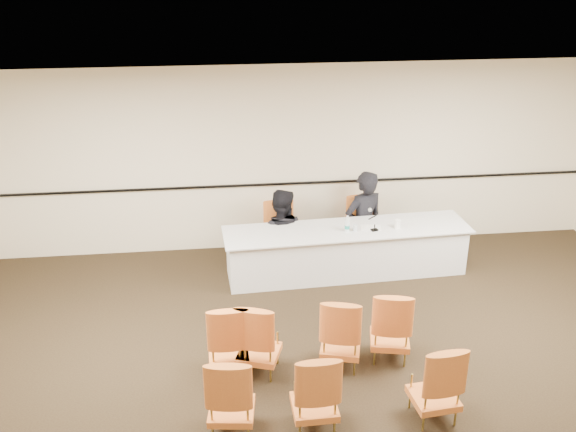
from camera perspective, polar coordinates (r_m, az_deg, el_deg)
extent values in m
plane|color=black|center=(7.44, 4.44, -15.95)|extent=(10.00, 10.00, 0.00)
plane|color=white|center=(6.01, 5.32, 6.78)|extent=(10.00, 10.00, 0.00)
cube|color=beige|center=(10.22, 0.47, 5.10)|extent=(10.00, 0.04, 3.00)
cube|color=black|center=(10.32, 0.49, 2.92)|extent=(9.80, 0.04, 0.03)
imported|color=black|center=(10.29, 6.69, -0.98)|extent=(0.80, 0.67, 1.88)
imported|color=black|center=(10.06, -0.67, -2.09)|extent=(0.94, 0.81, 1.67)
cube|color=white|center=(9.67, 7.38, -1.03)|extent=(0.33, 0.26, 0.00)
cylinder|color=silver|center=(9.51, 6.00, -1.07)|extent=(0.07, 0.07, 0.10)
cylinder|color=white|center=(9.68, 9.71, -0.72)|extent=(0.11, 0.11, 0.14)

